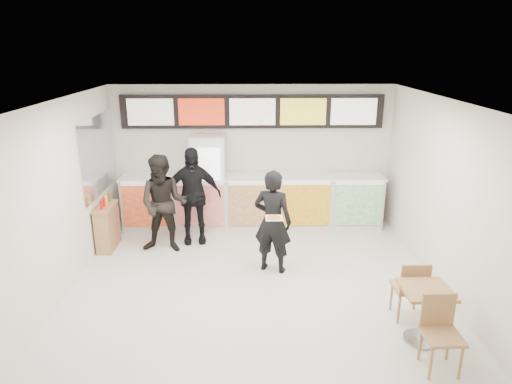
{
  "coord_description": "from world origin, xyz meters",
  "views": [
    {
      "loc": [
        -0.08,
        -6.19,
        3.78
      ],
      "look_at": [
        0.04,
        1.2,
        1.39
      ],
      "focal_mm": 32.0,
      "sensor_mm": 36.0,
      "label": 1
    }
  ],
  "objects_px": {
    "customer_left": "(164,204)",
    "customer_mid": "(192,196)",
    "drinks_fridge": "(209,182)",
    "customer_main": "(273,222)",
    "condiment_ledge": "(107,226)",
    "cafe_table": "(425,305)",
    "service_counter": "(253,201)"
  },
  "relations": [
    {
      "from": "customer_left",
      "to": "customer_mid",
      "type": "xyz_separation_m",
      "value": [
        0.49,
        0.42,
        0.03
      ]
    },
    {
      "from": "drinks_fridge",
      "to": "customer_main",
      "type": "bearing_deg",
      "value": -58.8
    },
    {
      "from": "customer_left",
      "to": "condiment_ledge",
      "type": "height_order",
      "value": "customer_left"
    },
    {
      "from": "customer_mid",
      "to": "cafe_table",
      "type": "bearing_deg",
      "value": -50.73
    },
    {
      "from": "customer_left",
      "to": "customer_mid",
      "type": "height_order",
      "value": "customer_mid"
    },
    {
      "from": "customer_left",
      "to": "customer_mid",
      "type": "distance_m",
      "value": 0.65
    },
    {
      "from": "drinks_fridge",
      "to": "cafe_table",
      "type": "xyz_separation_m",
      "value": [
        3.15,
        -4.12,
        -0.46
      ]
    },
    {
      "from": "drinks_fridge",
      "to": "customer_main",
      "type": "xyz_separation_m",
      "value": [
        1.26,
        -2.07,
        -0.09
      ]
    },
    {
      "from": "service_counter",
      "to": "customer_mid",
      "type": "bearing_deg",
      "value": -146.25
    },
    {
      "from": "customer_mid",
      "to": "customer_main",
      "type": "bearing_deg",
      "value": -46.32
    },
    {
      "from": "service_counter",
      "to": "condiment_ledge",
      "type": "bearing_deg",
      "value": -159.09
    },
    {
      "from": "service_counter",
      "to": "drinks_fridge",
      "type": "xyz_separation_m",
      "value": [
        -0.93,
        0.02,
        0.43
      ]
    },
    {
      "from": "drinks_fridge",
      "to": "customer_mid",
      "type": "relative_size",
      "value": 1.03
    },
    {
      "from": "customer_main",
      "to": "cafe_table",
      "type": "distance_m",
      "value": 2.81
    },
    {
      "from": "customer_main",
      "to": "customer_left",
      "type": "bearing_deg",
      "value": -2.69
    },
    {
      "from": "drinks_fridge",
      "to": "cafe_table",
      "type": "bearing_deg",
      "value": -52.64
    },
    {
      "from": "drinks_fridge",
      "to": "condiment_ledge",
      "type": "distance_m",
      "value": 2.25
    },
    {
      "from": "customer_main",
      "to": "customer_left",
      "type": "relative_size",
      "value": 0.97
    },
    {
      "from": "customer_main",
      "to": "customer_mid",
      "type": "xyz_separation_m",
      "value": [
        -1.51,
        1.26,
        0.06
      ]
    },
    {
      "from": "condiment_ledge",
      "to": "customer_mid",
      "type": "bearing_deg",
      "value": 9.77
    },
    {
      "from": "customer_mid",
      "to": "cafe_table",
      "type": "height_order",
      "value": "customer_mid"
    },
    {
      "from": "customer_mid",
      "to": "condiment_ledge",
      "type": "xyz_separation_m",
      "value": [
        -1.63,
        -0.28,
        -0.53
      ]
    },
    {
      "from": "service_counter",
      "to": "drinks_fridge",
      "type": "height_order",
      "value": "drinks_fridge"
    },
    {
      "from": "service_counter",
      "to": "customer_main",
      "type": "bearing_deg",
      "value": -81.13
    },
    {
      "from": "customer_mid",
      "to": "cafe_table",
      "type": "distance_m",
      "value": 4.77
    },
    {
      "from": "service_counter",
      "to": "customer_mid",
      "type": "distance_m",
      "value": 1.49
    },
    {
      "from": "drinks_fridge",
      "to": "customer_mid",
      "type": "bearing_deg",
      "value": -107.63
    },
    {
      "from": "customer_mid",
      "to": "condiment_ledge",
      "type": "height_order",
      "value": "customer_mid"
    },
    {
      "from": "customer_left",
      "to": "cafe_table",
      "type": "height_order",
      "value": "customer_left"
    },
    {
      "from": "drinks_fridge",
      "to": "condiment_ledge",
      "type": "height_order",
      "value": "drinks_fridge"
    },
    {
      "from": "cafe_table",
      "to": "condiment_ledge",
      "type": "distance_m",
      "value": 5.88
    },
    {
      "from": "customer_mid",
      "to": "customer_left",
      "type": "bearing_deg",
      "value": -145.49
    }
  ]
}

